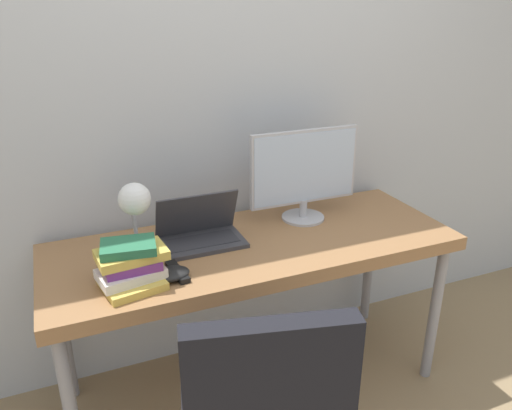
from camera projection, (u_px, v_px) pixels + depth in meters
name	position (u px, v px, depth m)	size (l,w,h in m)	color
wall_back	(221.00, 104.00, 2.29)	(8.00, 0.05, 2.60)	silver
desk	(254.00, 255.00, 2.17)	(1.76, 0.66, 0.78)	#996B42
laptop	(200.00, 233.00, 2.12)	(0.35, 0.22, 0.22)	#38383D
monitor	(304.00, 172.00, 2.28)	(0.53, 0.20, 0.43)	#B7B7BC
desk_lamp	(135.00, 207.00, 1.88)	(0.13, 0.25, 0.34)	#4C4C51
book_stack	(131.00, 265.00, 1.79)	(0.27, 0.23, 0.16)	gold
tv_remote	(177.00, 272.00, 1.88)	(0.06, 0.17, 0.02)	black
game_controller	(171.00, 274.00, 1.85)	(0.14, 0.10, 0.04)	black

